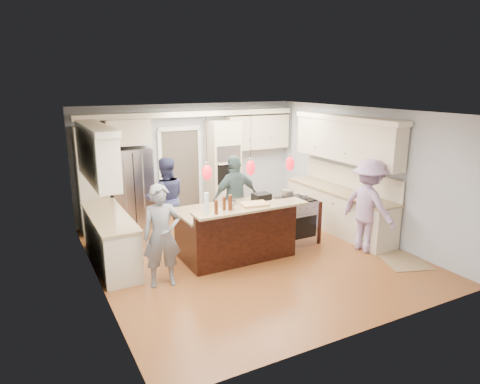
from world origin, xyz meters
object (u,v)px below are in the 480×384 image
object	(u,v)px
kitchen_island	(235,231)
person_bar_end	(162,236)
person_far_left	(166,199)
refrigerator	(131,188)
island_range	(295,220)

from	to	relation	value
kitchen_island	person_bar_end	bearing A→B (deg)	-161.72
person_bar_end	person_far_left	distance (m)	2.11
refrigerator	kitchen_island	bearing A→B (deg)	-63.07
kitchen_island	island_range	world-z (taller)	kitchen_island
kitchen_island	person_far_left	distance (m)	1.74
island_range	person_bar_end	size ratio (longest dim) A/B	0.55
refrigerator	island_range	world-z (taller)	refrigerator
refrigerator	person_far_left	xyz separation A→B (m)	(0.45, -1.10, -0.04)
person_bar_end	person_far_left	bearing A→B (deg)	80.48
island_range	person_far_left	distance (m)	2.68
kitchen_island	person_bar_end	xyz separation A→B (m)	(-1.58, -0.52, 0.35)
person_bar_end	refrigerator	bearing A→B (deg)	95.45
island_range	person_bar_end	xyz separation A→B (m)	(-2.99, -0.60, 0.38)
kitchen_island	refrigerator	bearing A→B (deg)	116.93
person_bar_end	person_far_left	world-z (taller)	person_far_left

